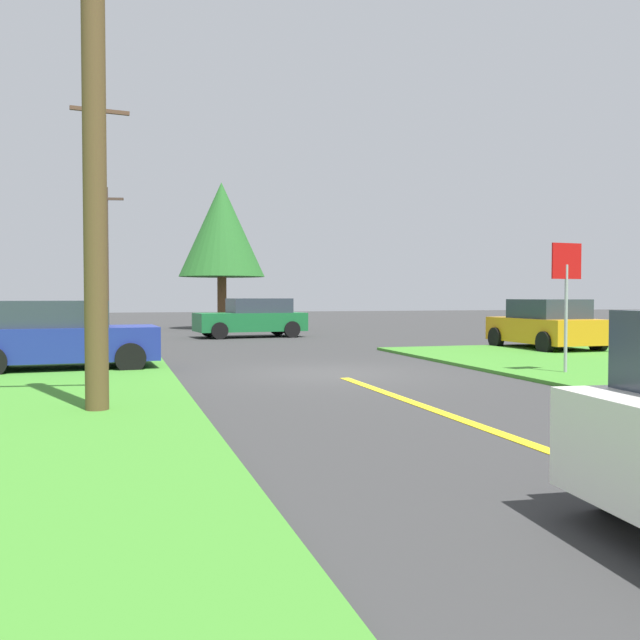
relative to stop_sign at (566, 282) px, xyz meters
name	(u,v)px	position (x,y,z in m)	size (l,w,h in m)	color
ground_plane	(330,373)	(-4.72, 1.91, -2.02)	(120.00, 120.00, 0.00)	#333333
lane_stripe_center	(539,448)	(-4.72, -6.09, -2.02)	(0.20, 14.00, 0.01)	yellow
stop_sign	(566,282)	(0.00, 0.00, 0.00)	(0.77, 0.11, 2.86)	#9EA0A8
car_approaching_junction	(252,318)	(-3.81, 15.85, -1.22)	(4.66, 2.41, 1.62)	#196B33
car_on_crossroad	(546,325)	(3.77, 6.24, -1.22)	(2.17, 3.96, 1.62)	orange
parked_car_near_building	(60,336)	(-10.52, 3.95, -1.22)	(4.28, 2.14, 1.62)	navy
utility_pole_near	(94,142)	(-9.59, -2.36, 1.90)	(1.80, 0.36, 7.66)	brown
utility_pole_mid	(101,216)	(-9.71, 10.25, 2.22)	(1.80, 0.36, 8.20)	brown
utility_pole_far	(105,257)	(-9.74, 22.87, 1.58)	(1.79, 0.45, 7.02)	#4D3B2F
oak_tree_left	(222,230)	(-3.88, 23.90, 3.16)	(4.50, 4.50, 7.69)	brown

